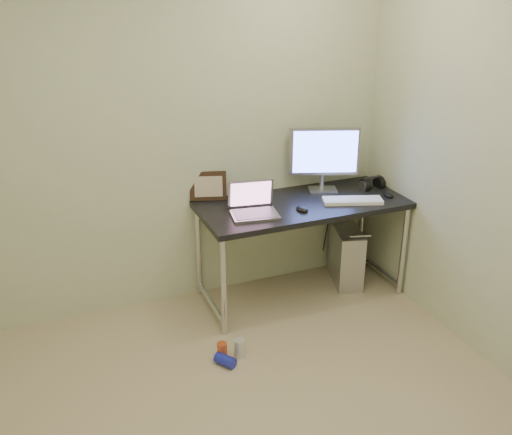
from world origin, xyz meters
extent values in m
cube|color=beige|center=(0.00, 1.75, 1.25)|extent=(3.50, 0.02, 2.50)
cube|color=black|center=(1.01, 1.43, 0.73)|extent=(1.48, 0.65, 0.04)
cylinder|color=silver|center=(0.31, 1.14, 0.35)|extent=(0.04, 0.04, 0.71)
cylinder|color=silver|center=(0.31, 1.71, 0.35)|extent=(0.04, 0.04, 0.71)
cylinder|color=silver|center=(1.71, 1.14, 0.35)|extent=(0.04, 0.04, 0.71)
cylinder|color=silver|center=(1.71, 1.71, 0.35)|extent=(0.04, 0.04, 0.71)
cylinder|color=silver|center=(0.31, 1.43, 0.08)|extent=(0.04, 0.57, 0.04)
cylinder|color=silver|center=(1.71, 1.43, 0.08)|extent=(0.04, 0.57, 0.04)
cube|color=silver|center=(1.43, 1.48, 0.22)|extent=(0.30, 0.46, 0.45)
cylinder|color=#A9A8AF|center=(1.43, 1.30, 0.46)|extent=(0.16, 0.07, 0.02)
cylinder|color=#A9A8AF|center=(1.43, 1.66, 0.46)|extent=(0.16, 0.07, 0.02)
cylinder|color=black|center=(1.38, 1.70, 0.40)|extent=(0.01, 0.16, 0.69)
cylinder|color=black|center=(1.47, 1.68, 0.38)|extent=(0.02, 0.11, 0.71)
cylinder|color=#C74A22|center=(0.20, 0.89, 0.06)|extent=(0.08, 0.08, 0.12)
cylinder|color=silver|center=(0.31, 0.87, 0.06)|extent=(0.08, 0.08, 0.12)
cylinder|color=#1D25B8|center=(0.20, 0.82, 0.04)|extent=(0.13, 0.15, 0.07)
cube|color=#A9A8AF|center=(0.60, 1.32, 0.76)|extent=(0.34, 0.27, 0.02)
cube|color=slate|center=(0.60, 1.32, 0.77)|extent=(0.30, 0.22, 0.00)
cube|color=gray|center=(0.62, 1.44, 0.87)|extent=(0.31, 0.09, 0.20)
cube|color=#7C4B67|center=(0.62, 1.44, 0.87)|extent=(0.28, 0.08, 0.17)
cube|color=#A9A8AF|center=(1.25, 1.58, 0.76)|extent=(0.24, 0.21, 0.01)
cylinder|color=#A9A8AF|center=(1.25, 1.59, 0.82)|extent=(0.03, 0.03, 0.11)
cube|color=#A9A8AF|center=(1.25, 1.59, 1.05)|extent=(0.49, 0.20, 0.35)
cube|color=#4A65EF|center=(1.25, 1.56, 1.05)|extent=(0.44, 0.16, 0.31)
cube|color=white|center=(1.34, 1.29, 0.76)|extent=(0.44, 0.27, 0.03)
ellipsoid|color=black|center=(1.64, 1.30, 0.77)|extent=(0.07, 0.11, 0.04)
ellipsoid|color=black|center=(0.94, 1.29, 0.77)|extent=(0.08, 0.12, 0.04)
cylinder|color=black|center=(1.56, 1.49, 0.78)|extent=(0.05, 0.11, 0.11)
cylinder|color=black|center=(1.69, 1.49, 0.78)|extent=(0.05, 0.11, 0.11)
cube|color=black|center=(1.62, 1.49, 0.84)|extent=(0.14, 0.03, 0.01)
cube|color=black|center=(0.40, 1.73, 0.85)|extent=(0.27, 0.15, 0.21)
cylinder|color=silver|center=(0.58, 1.69, 0.79)|extent=(0.01, 0.01, 0.08)
cylinder|color=white|center=(0.58, 1.69, 0.84)|extent=(0.04, 0.04, 0.04)
camera|label=1|loc=(-0.72, -1.94, 2.24)|focal=40.00mm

